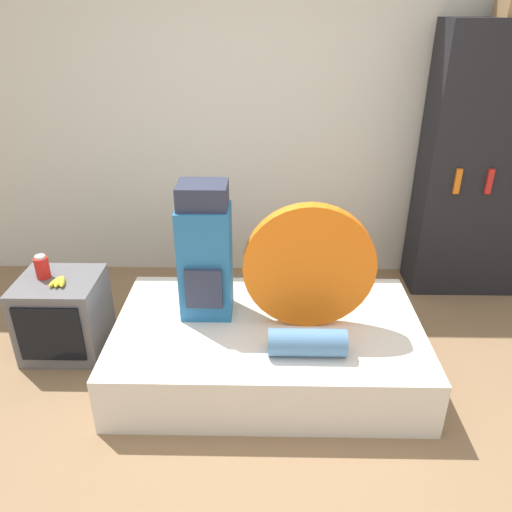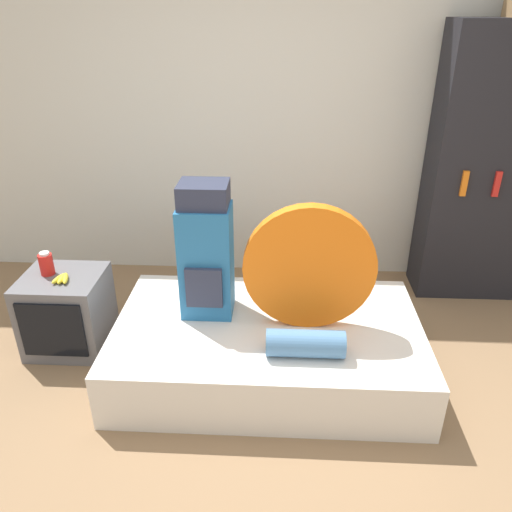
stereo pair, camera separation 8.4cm
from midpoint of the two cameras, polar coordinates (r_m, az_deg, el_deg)
The scene contains 10 objects.
ground_plane at distance 2.74m, azimuth 1.51°, elevation -21.95°, with size 16.00×16.00×0.00m, color #846647.
wall_back at distance 3.95m, azimuth 1.59°, elevation 15.63°, with size 8.00×0.05×2.60m.
bed at distance 3.13m, azimuth 0.54°, elevation -10.32°, with size 1.84×1.11×0.35m.
backpack at distance 2.95m, azimuth -6.64°, elevation 0.27°, with size 0.31×0.29×0.83m.
tent_bag at distance 2.84m, azimuth 5.25°, elevation -1.25°, with size 0.76×0.08×0.76m.
sleeping_roll at distance 2.75m, azimuth 4.98°, elevation -9.82°, with size 0.42×0.15×0.15m.
television at distance 3.50m, azimuth -21.78°, elevation -6.31°, with size 0.50×0.47×0.52m.
canister at distance 3.41m, azimuth -23.91°, elevation -1.18°, with size 0.09×0.09×0.15m.
banana_bunch at distance 3.32m, azimuth -22.27°, elevation -2.72°, with size 0.11×0.14×0.03m.
bookshelf at distance 4.07m, azimuth 23.70°, elevation 9.33°, with size 0.84×0.39×1.99m.
Camera 1 is at (-0.08, -1.81, 2.06)m, focal length 35.00 mm.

